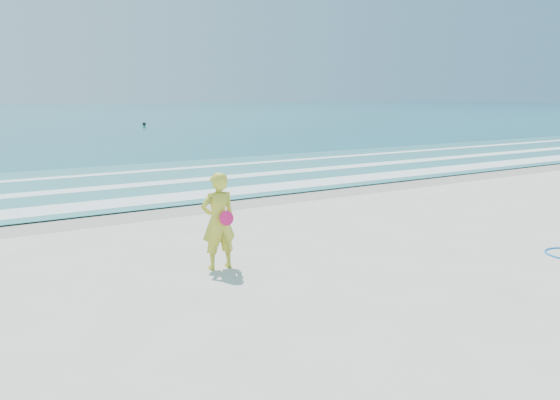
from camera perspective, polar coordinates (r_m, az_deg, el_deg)
ground at (r=8.59m, az=14.14°, el=-10.95°), size 400.00×400.00×0.00m
wet_sand at (r=15.92m, az=-9.72°, el=-0.65°), size 400.00×2.40×0.00m
shallow at (r=20.56m, az=-15.01°, el=1.86°), size 400.00×10.00×0.01m
foam_near at (r=17.10m, az=-11.37°, el=0.26°), size 400.00×1.40×0.01m
foam_mid at (r=19.80m, az=-14.33°, el=1.58°), size 400.00×0.90×0.01m
foam_far at (r=22.94m, az=-16.85°, el=2.69°), size 400.00×0.60×0.01m
buoy at (r=58.36m, az=-14.01°, el=7.73°), size 0.36×0.36×0.36m
woman at (r=9.99m, az=-6.47°, el=-2.19°), size 0.67×0.45×1.79m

